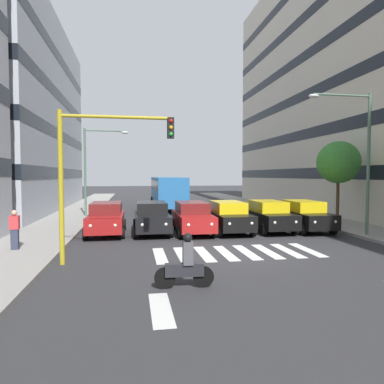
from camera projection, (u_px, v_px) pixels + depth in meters
ground_plane at (236, 253)px, 14.25m from camera, size 180.00×180.00×0.00m
sidewalk_right at (7, 260)px, 12.76m from camera, size 3.40×90.00×0.15m
building_left_block_0 at (339, 88)px, 33.78m from camera, size 10.61×27.62×23.57m
crosswalk_markings at (236, 252)px, 14.25m from camera, size 6.75×2.80×0.01m
lane_arrow_1 at (161, 309)px, 8.23m from camera, size 0.50×2.20×0.01m
car_0 at (304, 215)px, 19.88m from camera, size 2.02×4.44×1.72m
car_1 at (269, 216)px, 19.76m from camera, size 2.02×4.44×1.72m
car_2 at (228, 217)px, 19.30m from camera, size 2.02×4.44×1.72m
car_3 at (192, 217)px, 18.94m from camera, size 2.02×4.44×1.72m
car_4 at (152, 217)px, 18.95m from camera, size 2.02×4.44×1.72m
car_5 at (106, 218)px, 18.60m from camera, size 2.02×4.44×1.72m
bus_behind_traffic at (168, 189)px, 32.45m from camera, size 2.78×10.50×3.00m
motorcycle_with_rider at (185, 265)px, 9.76m from camera, size 1.70×0.38×1.57m
traffic_light_gantry at (95, 162)px, 12.38m from camera, size 4.13×0.36×5.50m
street_lamp_left at (358, 147)px, 17.50m from camera, size 3.44×0.28×7.20m
street_lamp_right at (93, 161)px, 25.83m from camera, size 3.30×0.28×6.54m
street_tree_1 at (338, 162)px, 21.93m from camera, size 2.69×2.69×5.22m
pedestrian_waiting at (15, 229)px, 14.09m from camera, size 0.36×0.24×1.63m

